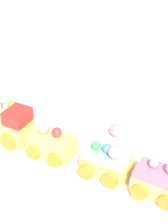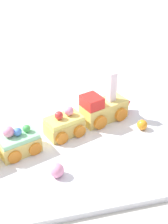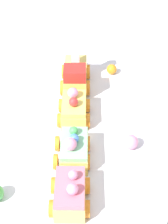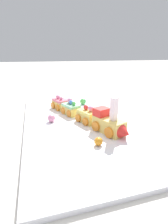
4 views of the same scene
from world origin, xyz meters
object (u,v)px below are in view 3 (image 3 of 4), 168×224
(cake_car_strawberry, at_px, (70,194))
(cake_car_lemon, at_px, (74,109))
(gumball_pink, at_px, (131,142))
(cake_train_locomotive, at_px, (76,73))
(gumball_orange, at_px, (112,69))
(cake_car_mint, at_px, (72,149))

(cake_car_strawberry, bearing_deg, cake_car_lemon, 0.10)
(gumball_pink, bearing_deg, cake_car_lemon, 73.35)
(cake_train_locomotive, xyz_separation_m, cake_car_lemon, (-0.10, -0.04, -0.01))
(gumball_orange, bearing_deg, cake_train_locomotive, 135.84)
(cake_car_mint, height_order, cake_car_strawberry, cake_car_mint)
(gumball_pink, bearing_deg, cake_car_strawberry, 158.93)
(cake_train_locomotive, xyz_separation_m, gumball_pink, (-0.14, -0.16, -0.01))
(cake_train_locomotive, distance_m, cake_car_lemon, 0.11)
(cake_car_mint, bearing_deg, cake_car_strawberry, -179.99)
(cake_car_strawberry, relative_size, gumball_orange, 3.92)
(gumball_orange, bearing_deg, cake_car_strawberry, -172.94)
(cake_car_lemon, relative_size, gumball_pink, 3.35)
(gumball_orange, bearing_deg, cake_car_mint, -177.36)
(cake_car_mint, relative_size, gumball_pink, 3.35)
(cake_car_strawberry, distance_m, gumball_pink, 0.15)
(cake_car_mint, xyz_separation_m, cake_car_strawberry, (-0.08, -0.03, -0.00))
(cake_car_lemon, height_order, gumball_pink, cake_car_lemon)
(gumball_pink, bearing_deg, cake_train_locomotive, 48.86)
(cake_car_lemon, relative_size, cake_car_mint, 1.00)
(cake_car_mint, xyz_separation_m, gumball_pink, (0.06, -0.09, -0.01))
(cake_train_locomotive, distance_m, gumball_orange, 0.09)
(gumball_pink, bearing_deg, gumball_orange, 26.05)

